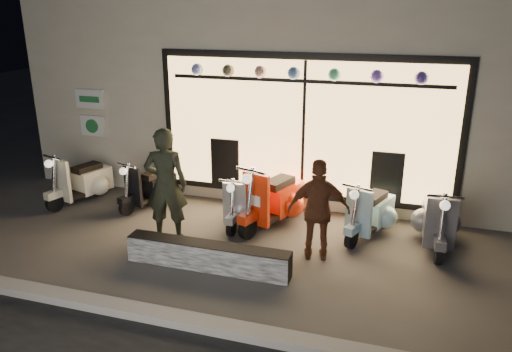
{
  "coord_description": "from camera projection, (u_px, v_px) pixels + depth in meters",
  "views": [
    {
      "loc": [
        2.54,
        -6.6,
        3.62
      ],
      "look_at": [
        0.32,
        0.6,
        1.05
      ],
      "focal_mm": 35.0,
      "sensor_mm": 36.0,
      "label": 1
    }
  ],
  "objects": [
    {
      "name": "scooter_silver",
      "position": [
        244.0,
        201.0,
        8.78
      ],
      "size": [
        0.41,
        1.26,
        0.91
      ],
      "rotation": [
        0.0,
        0.0,
        0.01
      ],
      "color": "black",
      "rests_on": "ground"
    },
    {
      "name": "scooter_cream",
      "position": [
        86.0,
        180.0,
        9.73
      ],
      "size": [
        0.72,
        1.4,
        1.0
      ],
      "rotation": [
        0.0,
        0.0,
        -0.3
      ],
      "color": "black",
      "rests_on": "ground"
    },
    {
      "name": "shop_building",
      "position": [
        298.0,
        75.0,
        11.68
      ],
      "size": [
        10.2,
        6.23,
        4.2
      ],
      "color": "beige",
      "rests_on": "ground"
    },
    {
      "name": "woman",
      "position": [
        319.0,
        210.0,
        7.32
      ],
      "size": [
        0.97,
        0.55,
        1.56
      ],
      "primitive_type": "imported",
      "rotation": [
        0.0,
        0.0,
        3.34
      ],
      "color": "brown",
      "rests_on": "ground"
    },
    {
      "name": "scooter_red",
      "position": [
        276.0,
        198.0,
        8.68
      ],
      "size": [
        0.85,
        1.56,
        1.12
      ],
      "rotation": [
        0.0,
        0.0,
        -0.34
      ],
      "color": "black",
      "rests_on": "ground"
    },
    {
      "name": "man",
      "position": [
        166.0,
        185.0,
        7.93
      ],
      "size": [
        0.77,
        0.6,
        1.86
      ],
      "primitive_type": "imported",
      "rotation": [
        0.0,
        0.0,
        3.4
      ],
      "color": "black",
      "rests_on": "ground"
    },
    {
      "name": "ground",
      "position": [
        225.0,
        249.0,
        7.85
      ],
      "size": [
        40.0,
        40.0,
        0.0
      ],
      "primitive_type": "plane",
      "color": "#383533",
      "rests_on": "ground"
    },
    {
      "name": "graffiti_barrier",
      "position": [
        208.0,
        256.0,
        7.2
      ],
      "size": [
        2.45,
        0.28,
        0.4
      ],
      "primitive_type": "cube",
      "color": "black",
      "rests_on": "ground"
    },
    {
      "name": "scooter_grey",
      "position": [
        437.0,
        219.0,
        7.94
      ],
      "size": [
        0.47,
        1.41,
        1.01
      ],
      "rotation": [
        0.0,
        0.0,
        0.04
      ],
      "color": "black",
      "rests_on": "ground"
    },
    {
      "name": "scooter_blue",
      "position": [
        372.0,
        211.0,
        8.29
      ],
      "size": [
        0.74,
        1.35,
        0.97
      ],
      "rotation": [
        0.0,
        0.0,
        -0.35
      ],
      "color": "black",
      "rests_on": "ground"
    },
    {
      "name": "kerb",
      "position": [
        167.0,
        317.0,
        6.02
      ],
      "size": [
        40.0,
        0.25,
        0.12
      ],
      "primitive_type": "cube",
      "color": "slate",
      "rests_on": "ground"
    },
    {
      "name": "scooter_black",
      "position": [
        153.0,
        186.0,
        9.51
      ],
      "size": [
        0.68,
        1.27,
        0.91
      ],
      "rotation": [
        0.0,
        0.0,
        -0.33
      ],
      "color": "black",
      "rests_on": "ground"
    }
  ]
}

